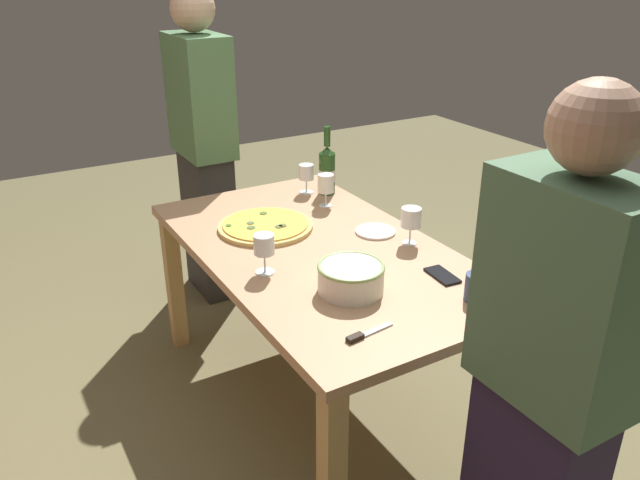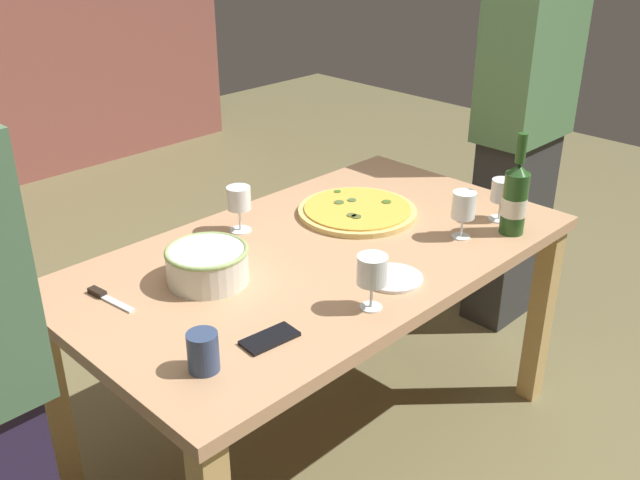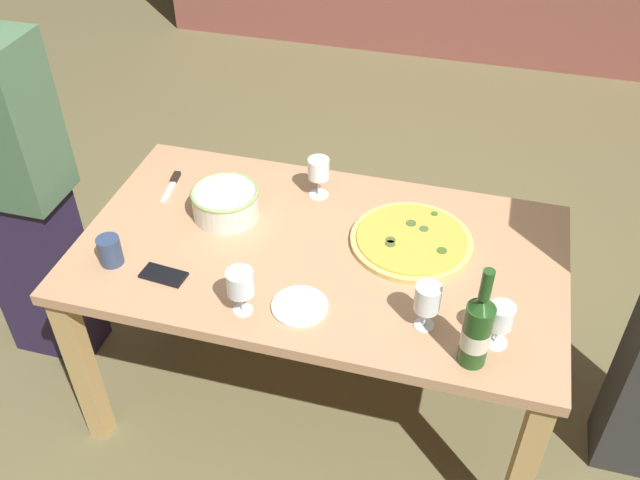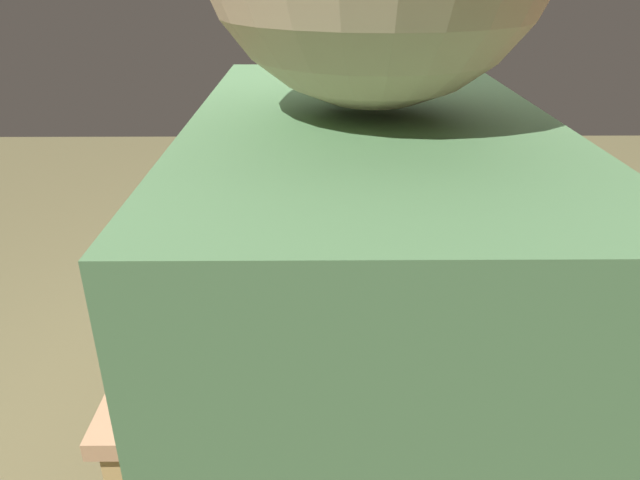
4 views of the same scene
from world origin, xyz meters
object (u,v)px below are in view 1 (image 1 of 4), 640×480
Objects in this scene: pizza_knife at (364,334)px; side_plate at (375,231)px; pizza at (265,226)px; serving_bowl at (351,277)px; wine_glass_near_pizza at (411,219)px; person_guest_left at (204,149)px; cell_phone at (442,275)px; wine_glass_by_bottle at (306,174)px; person_host at (548,385)px; dining_table at (320,268)px; cup_amber at (476,287)px; wine_glass_far_left at (326,185)px; wine_glass_far_right at (264,246)px; wine_bottle at (327,170)px.

side_plate is at bearing -37.55° from pizza_knife.
pizza is 0.65m from serving_bowl.
serving_bowl is 1.53× the size of wine_glass_near_pizza.
side_plate is (0.38, -0.37, -0.05)m from serving_bowl.
wine_glass_near_pizza is at bearing 13.78° from person_guest_left.
pizza_knife is (-0.18, 0.47, 0.00)m from cell_phone.
wine_glass_by_bottle is at bearing -50.84° from pizza.
person_host is at bearing -174.76° from pizza.
pizza_knife is (-1.21, 0.48, -0.09)m from wine_glass_by_bottle.
person_guest_left reaches higher than pizza.
pizza is at bearing 19.89° from dining_table.
serving_bowl is at bearing -24.73° from pizza_knife.
pizza_knife is (0.01, 0.45, -0.04)m from cup_amber.
cell_phone is (-0.83, -0.01, -0.10)m from wine_glass_far_left.
dining_table is at bearing 92.73° from side_plate.
person_guest_left is (1.29, -0.26, 0.00)m from wine_glass_far_right.
person_guest_left reaches higher than wine_bottle.
serving_bowl is at bearing 7.17° from person_host.
wine_bottle is 0.10m from wine_glass_by_bottle.
pizza_knife reaches higher than dining_table.
wine_glass_by_bottle is 1.03m from cell_phone.
pizza_knife is (-0.62, 0.21, 0.10)m from dining_table.
dining_table is 0.36m from wine_glass_far_right.
pizza is 2.28× the size of pizza_knife.
serving_bowl is 0.29m from pizza_knife.
dining_table is 0.42m from wine_glass_near_pizza.
wine_glass_by_bottle is at bearing -21.44° from pizza_knife.
cup_amber reaches higher than dining_table.
wine_bottle reaches higher than dining_table.
wine_bottle is at bearing -12.38° from person_host.
cell_phone is at bearing 8.67° from person_guest_left.
wine_glass_far_right is at bearing 44.13° from cup_amber.
cell_phone is (-0.36, -0.55, -0.10)m from wine_glass_far_right.
pizza_knife is (-1.15, 0.56, -0.12)m from wine_bottle.
wine_glass_far_left reaches higher than wine_glass_by_bottle.
wine_glass_far_left is 0.90× the size of side_plate.
side_plate is (-0.58, -0.01, -0.09)m from wine_glass_by_bottle.
serving_bowl reaches higher than cell_phone.
wine_glass_near_pizza is 1.57× the size of cup_amber.
serving_bowl reaches higher than pizza_knife.
person_guest_left is at bearing 25.27° from wine_glass_by_bottle.
wine_glass_far_left is (0.38, -0.26, 0.20)m from dining_table.
pizza is at bearing -26.09° from wine_glass_far_right.
wine_glass_far_left is 0.87× the size of pizza_knife.
cell_phone is (-0.97, 0.09, -0.12)m from wine_bottle.
wine_bottle is 0.21× the size of person_host.
side_plate is at bearing -178.73° from wine_glass_by_bottle.
pizza is 0.53m from wine_bottle.
pizza is at bearing -6.07° from person_guest_left.
wine_glass_by_bottle is 0.94× the size of wine_glass_far_right.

